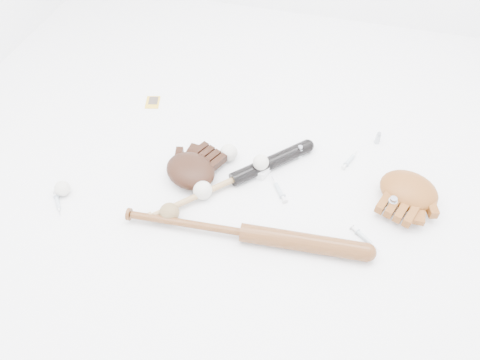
% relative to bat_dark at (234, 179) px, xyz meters
% --- Properties ---
extents(bat_dark, '(0.61, 0.64, 0.06)m').
position_rel_bat_dark_xyz_m(bat_dark, '(0.00, 0.00, 0.00)').
color(bat_dark, black).
rests_on(bat_dark, ground).
extents(bat_wood, '(0.99, 0.15, 0.07)m').
position_rel_bat_dark_xyz_m(bat_wood, '(0.11, -0.26, 0.01)').
color(bat_wood, brown).
rests_on(bat_wood, ground).
extents(glove_dark, '(0.36, 0.36, 0.10)m').
position_rel_bat_dark_xyz_m(glove_dark, '(-0.19, -0.02, 0.02)').
color(glove_dark, black).
rests_on(glove_dark, ground).
extents(glove_tan, '(0.37, 0.37, 0.10)m').
position_rel_bat_dark_xyz_m(glove_tan, '(0.71, 0.11, 0.02)').
color(glove_tan, brown).
rests_on(glove_tan, ground).
extents(trading_card, '(0.09, 0.11, 0.01)m').
position_rel_bat_dark_xyz_m(trading_card, '(-0.54, 0.41, -0.03)').
color(trading_card, gold).
rests_on(trading_card, ground).
extents(pedestal, '(0.08, 0.08, 0.04)m').
position_rel_bat_dark_xyz_m(pedestal, '(0.09, 0.09, -0.01)').
color(pedestal, white).
rests_on(pedestal, ground).
extents(baseball_on_pedestal, '(0.07, 0.07, 0.07)m').
position_rel_bat_dark_xyz_m(baseball_on_pedestal, '(0.09, 0.09, 0.04)').
color(baseball_on_pedestal, beige).
rests_on(baseball_on_pedestal, pedestal).
extents(baseball_left, '(0.07, 0.07, 0.07)m').
position_rel_bat_dark_xyz_m(baseball_left, '(-0.68, -0.24, 0.00)').
color(baseball_left, beige).
rests_on(baseball_left, ground).
extents(baseball_upper, '(0.08, 0.08, 0.08)m').
position_rel_bat_dark_xyz_m(baseball_upper, '(-0.06, 0.14, 0.01)').
color(baseball_upper, beige).
rests_on(baseball_upper, ground).
extents(baseball_mid, '(0.08, 0.08, 0.08)m').
position_rel_bat_dark_xyz_m(baseball_mid, '(-0.11, -0.10, 0.01)').
color(baseball_mid, beige).
rests_on(baseball_mid, ground).
extents(baseball_aged, '(0.08, 0.08, 0.08)m').
position_rel_bat_dark_xyz_m(baseball_aged, '(-0.20, -0.25, 0.01)').
color(baseball_aged, brown).
rests_on(baseball_aged, ground).
extents(syringe_0, '(0.11, 0.13, 0.02)m').
position_rel_bat_dark_xyz_m(syringe_0, '(-0.67, -0.30, -0.02)').
color(syringe_0, '#ADBCC6').
rests_on(syringe_0, ground).
extents(syringe_1, '(0.12, 0.15, 0.02)m').
position_rel_bat_dark_xyz_m(syringe_1, '(0.19, 0.01, -0.02)').
color(syringe_1, '#ADBCC6').
rests_on(syringe_1, ground).
extents(syringe_2, '(0.08, 0.15, 0.02)m').
position_rel_bat_dark_xyz_m(syringe_2, '(0.46, 0.26, -0.02)').
color(syringe_2, '#ADBCC6').
rests_on(syringe_2, ground).
extents(syringe_3, '(0.14, 0.11, 0.02)m').
position_rel_bat_dark_xyz_m(syringe_3, '(0.56, -0.14, -0.02)').
color(syringe_3, '#ADBCC6').
rests_on(syringe_3, ground).
extents(syringe_4, '(0.14, 0.05, 0.02)m').
position_rel_bat_dark_xyz_m(syringe_4, '(0.71, 0.13, -0.02)').
color(syringe_4, '#ADBCC6').
rests_on(syringe_4, ground).
extents(vial_0, '(0.02, 0.02, 0.06)m').
position_rel_bat_dark_xyz_m(vial_0, '(0.57, 0.42, 0.00)').
color(vial_0, '#AAB3BB').
rests_on(vial_0, ground).
extents(vial_1, '(0.03, 0.03, 0.06)m').
position_rel_bat_dark_xyz_m(vial_1, '(0.24, 0.23, 0.00)').
color(vial_1, '#AAB3BB').
rests_on(vial_1, ground).
extents(vial_2, '(0.03, 0.03, 0.07)m').
position_rel_bat_dark_xyz_m(vial_2, '(-0.13, 0.02, 0.00)').
color(vial_2, '#AAB3BB').
rests_on(vial_2, ground).
extents(vial_3, '(0.04, 0.04, 0.08)m').
position_rel_bat_dark_xyz_m(vial_3, '(0.65, 0.02, 0.01)').
color(vial_3, '#AAB3BB').
rests_on(vial_3, ground).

